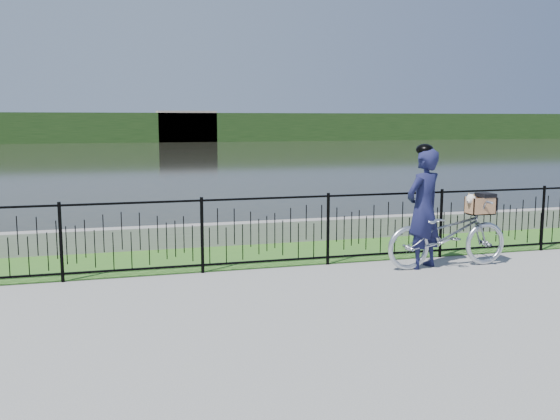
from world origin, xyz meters
name	(u,v)px	position (x,y,z in m)	size (l,w,h in m)	color
ground	(298,296)	(0.00, 0.00, 0.00)	(120.00, 120.00, 0.00)	gray
grass_strip	(252,255)	(0.00, 2.60, 0.00)	(60.00, 2.00, 0.01)	#366A21
water	(143,156)	(0.00, 33.00, 0.00)	(120.00, 120.00, 0.00)	black
quay_wall	(240,233)	(0.00, 3.60, 0.20)	(60.00, 0.30, 0.40)	gray
fence	(267,232)	(0.00, 1.60, 0.58)	(14.00, 0.06, 1.15)	black
far_treeline	(127,127)	(0.00, 60.00, 1.50)	(120.00, 6.00, 3.00)	#234119
far_building_right	(186,126)	(6.00, 58.50, 1.60)	(6.00, 3.00, 3.20)	#A99887
bicycle_rig	(448,233)	(2.75, 0.94, 0.54)	(2.02, 0.70, 1.16)	silver
cyclist	(423,207)	(2.34, 1.01, 0.95)	(0.80, 0.67, 1.92)	#17193F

